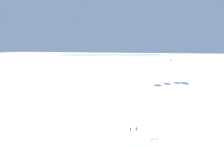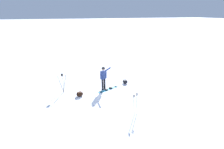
{
  "view_description": "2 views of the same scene",
  "coord_description": "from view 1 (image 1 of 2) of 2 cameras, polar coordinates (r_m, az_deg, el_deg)",
  "views": [
    {
      "loc": [
        -0.01,
        -4.15,
        4.83
      ],
      "look_at": [
        -2.03,
        2.67,
        3.71
      ],
      "focal_mm": 27.63,
      "sensor_mm": 36.0,
      "label": 1
    },
    {
      "loc": [
        2.76,
        10.85,
        5.36
      ],
      "look_at": [
        -0.66,
        0.72,
        1.56
      ],
      "focal_mm": 28.26,
      "sensor_mm": 36.0,
      "label": 2
    }
  ],
  "objects": [
    {
      "name": "ski_poles",
      "position": [
        8.44,
        7.04,
        -19.66
      ],
      "size": [
        0.36,
        0.26,
        1.22
      ],
      "color": "gray",
      "rests_on": "ground_plane"
    },
    {
      "name": "distant_ridge",
      "position": [
        67.94,
        0.36,
        5.68
      ],
      "size": [
        42.33,
        26.56,
        1.95
      ],
      "color": "#A7ABCE",
      "rests_on": "ground_plane"
    }
  ]
}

